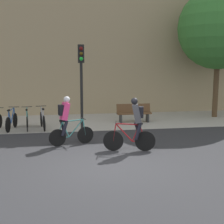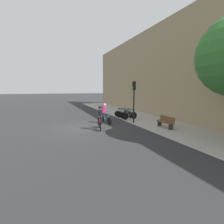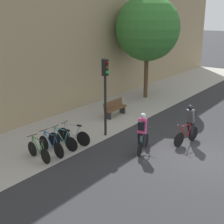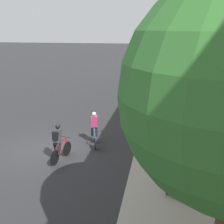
{
  "view_description": "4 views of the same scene",
  "coord_description": "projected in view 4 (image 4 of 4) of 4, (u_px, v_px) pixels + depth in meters",
  "views": [
    {
      "loc": [
        -1.28,
        -8.49,
        2.91
      ],
      "look_at": [
        0.65,
        3.4,
        0.99
      ],
      "focal_mm": 50.0,
      "sensor_mm": 36.0,
      "label": 1
    },
    {
      "loc": [
        13.08,
        -2.36,
        3.0
      ],
      "look_at": [
        0.28,
        2.52,
        1.16
      ],
      "focal_mm": 28.0,
      "sensor_mm": 36.0,
      "label": 2
    },
    {
      "loc": [
        -11.38,
        -3.76,
        5.54
      ],
      "look_at": [
        -1.22,
        3.85,
        1.54
      ],
      "focal_mm": 50.0,
      "sensor_mm": 36.0,
      "label": 3
    },
    {
      "loc": [
        11.9,
        5.67,
        5.75
      ],
      "look_at": [
        -2.18,
        3.08,
        1.46
      ],
      "focal_mm": 45.0,
      "sensor_mm": 36.0,
      "label": 4
    }
  ],
  "objects": [
    {
      "name": "kerb_strip",
      "position": [
        183.0,
        161.0,
        12.67
      ],
      "size": [
        44.0,
        4.5,
        0.01
      ],
      "primitive_type": "cube",
      "color": "#A39E93",
      "rests_on": "ground"
    },
    {
      "name": "cyclist_pink",
      "position": [
        94.0,
        127.0,
        14.23
      ],
      "size": [
        1.59,
        0.62,
        1.75
      ],
      "color": "black",
      "rests_on": "ground"
    },
    {
      "name": "parked_bike_2",
      "position": [
        154.0,
        130.0,
        15.44
      ],
      "size": [
        0.46,
        1.6,
        0.96
      ],
      "color": "black",
      "rests_on": "ground"
    },
    {
      "name": "ground",
      "position": [
        43.0,
        150.0,
        13.84
      ],
      "size": [
        200.0,
        200.0,
        0.0
      ],
      "primitive_type": "plane",
      "color": "#2B2B2D"
    },
    {
      "name": "parked_bike_3",
      "position": [
        153.0,
        134.0,
        14.82
      ],
      "size": [
        0.47,
        1.7,
        0.97
      ],
      "color": "black",
      "rests_on": "ground"
    },
    {
      "name": "parked_bike_1",
      "position": [
        154.0,
        126.0,
        16.06
      ],
      "size": [
        0.46,
        1.7,
        0.96
      ],
      "color": "black",
      "rests_on": "ground"
    },
    {
      "name": "traffic_light_pole",
      "position": [
        143.0,
        103.0,
        12.69
      ],
      "size": [
        0.26,
        0.3,
        3.64
      ],
      "color": "black",
      "rests_on": "ground"
    },
    {
      "name": "parked_bike_0",
      "position": [
        155.0,
        122.0,
        16.68
      ],
      "size": [
        0.46,
        1.57,
        0.94
      ],
      "color": "black",
      "rests_on": "ground"
    },
    {
      "name": "bench",
      "position": [
        173.0,
        174.0,
        10.56
      ],
      "size": [
        1.69,
        0.44,
        0.89
      ],
      "color": "brown",
      "rests_on": "ground"
    },
    {
      "name": "cyclist_grey",
      "position": [
        58.0,
        142.0,
        12.35
      ],
      "size": [
        1.7,
        0.56,
        1.78
      ],
      "color": "black",
      "rests_on": "ground"
    }
  ]
}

